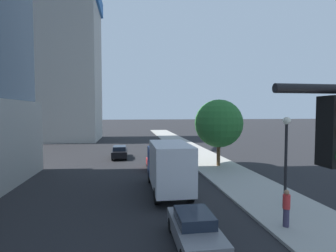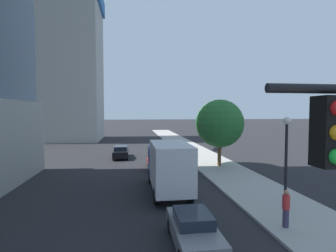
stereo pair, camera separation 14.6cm
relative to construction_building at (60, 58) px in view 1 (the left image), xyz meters
name	(u,v)px [view 1 (the left image)]	position (x,y,z in m)	size (l,w,h in m)	color
sidewalk	(246,184)	(21.99, -35.51, -15.98)	(4.83, 120.00, 0.15)	#9E9B93
construction_building	(60,58)	(0.00, 0.00, 0.00)	(15.44, 23.79, 36.82)	#B2AFA8
street_lamp	(286,147)	(22.15, -40.25, -12.49)	(0.44, 0.44, 5.12)	black
street_tree	(219,123)	(22.12, -28.90, -11.65)	(4.80, 4.80, 6.67)	brown
car_red	(157,163)	(15.88, -29.00, -15.40)	(1.85, 4.07, 1.30)	red
car_gray	(195,229)	(15.88, -43.74, -15.35)	(1.72, 4.10, 1.40)	slate
car_black	(120,152)	(12.08, -22.16, -15.30)	(1.76, 4.75, 1.50)	black
box_truck	(169,165)	(15.88, -36.52, -14.12)	(2.38, 7.09, 3.51)	#1E4799
pedestrian_red_shirt	(286,208)	(20.52, -42.89, -15.00)	(0.34, 0.34, 1.76)	#38334C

